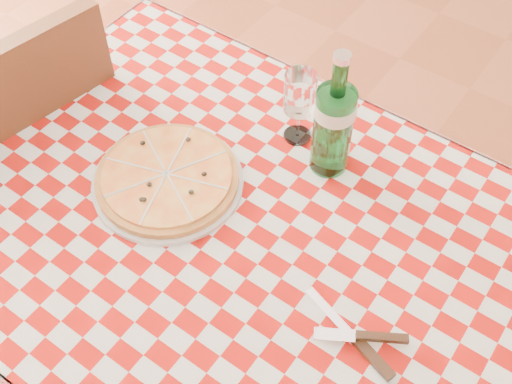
# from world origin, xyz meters

# --- Properties ---
(dining_table) EXTENTS (1.20, 0.80, 0.75)m
(dining_table) POSITION_xyz_m (0.00, 0.00, 0.66)
(dining_table) COLOR brown
(dining_table) RESTS_ON ground
(tablecloth) EXTENTS (1.30, 0.90, 0.01)m
(tablecloth) POSITION_xyz_m (0.00, 0.00, 0.75)
(tablecloth) COLOR #A50F0A
(tablecloth) RESTS_ON dining_table
(chair_far) EXTENTS (0.50, 0.50, 0.95)m
(chair_far) POSITION_xyz_m (-0.67, -0.00, 0.55)
(chair_far) COLOR brown
(chair_far) RESTS_ON ground
(pizza_plate) EXTENTS (0.38, 0.38, 0.04)m
(pizza_plate) POSITION_xyz_m (-0.20, 0.01, 0.78)
(pizza_plate) COLOR #C48E41
(pizza_plate) RESTS_ON tablecloth
(water_bottle) EXTENTS (0.08, 0.08, 0.29)m
(water_bottle) POSITION_xyz_m (0.03, 0.24, 0.90)
(water_bottle) COLOR #196426
(water_bottle) RESTS_ON tablecloth
(wine_glass) EXTENTS (0.09, 0.09, 0.17)m
(wine_glass) POSITION_xyz_m (-0.06, 0.27, 0.84)
(wine_glass) COLOR white
(wine_glass) RESTS_ON tablecloth
(cutlery) EXTENTS (0.25, 0.22, 0.02)m
(cutlery) POSITION_xyz_m (0.27, -0.06, 0.77)
(cutlery) COLOR silver
(cutlery) RESTS_ON tablecloth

